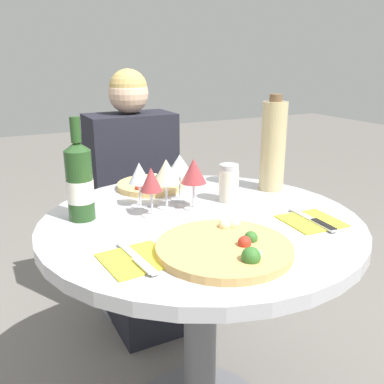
{
  "coord_description": "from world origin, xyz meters",
  "views": [
    {
      "loc": [
        -0.55,
        -1.01,
        1.18
      ],
      "look_at": [
        -0.05,
        -0.05,
        0.83
      ],
      "focal_mm": 40.0,
      "sensor_mm": 36.0,
      "label": 1
    }
  ],
  "objects_px": {
    "tall_carafe": "(273,146)",
    "pizza_large": "(226,247)",
    "seated_diner": "(140,217)",
    "wine_bottle": "(80,182)",
    "dining_table": "(201,268)",
    "chair_behind_diner": "(129,221)"
  },
  "relations": [
    {
      "from": "seated_diner",
      "to": "wine_bottle",
      "type": "relative_size",
      "value": 3.86
    },
    {
      "from": "seated_diner",
      "to": "wine_bottle",
      "type": "distance_m",
      "value": 0.73
    },
    {
      "from": "tall_carafe",
      "to": "seated_diner",
      "type": "bearing_deg",
      "value": 118.6
    },
    {
      "from": "dining_table",
      "to": "pizza_large",
      "type": "relative_size",
      "value": 2.82
    },
    {
      "from": "pizza_large",
      "to": "seated_diner",
      "type": "bearing_deg",
      "value": 82.97
    },
    {
      "from": "pizza_large",
      "to": "wine_bottle",
      "type": "xyz_separation_m",
      "value": [
        -0.25,
        0.38,
        0.1
      ]
    },
    {
      "from": "dining_table",
      "to": "tall_carafe",
      "type": "distance_m",
      "value": 0.49
    },
    {
      "from": "seated_diner",
      "to": "pizza_large",
      "type": "xyz_separation_m",
      "value": [
        -0.11,
        -0.9,
        0.25
      ]
    },
    {
      "from": "pizza_large",
      "to": "wine_bottle",
      "type": "height_order",
      "value": "wine_bottle"
    },
    {
      "from": "dining_table",
      "to": "wine_bottle",
      "type": "bearing_deg",
      "value": 153.44
    },
    {
      "from": "dining_table",
      "to": "seated_diner",
      "type": "height_order",
      "value": "seated_diner"
    },
    {
      "from": "chair_behind_diner",
      "to": "pizza_large",
      "type": "bearing_deg",
      "value": 83.95
    },
    {
      "from": "seated_diner",
      "to": "tall_carafe",
      "type": "relative_size",
      "value": 3.45
    },
    {
      "from": "wine_bottle",
      "to": "tall_carafe",
      "type": "xyz_separation_m",
      "value": [
        0.66,
        -0.02,
        0.04
      ]
    },
    {
      "from": "tall_carafe",
      "to": "pizza_large",
      "type": "bearing_deg",
      "value": -138.55
    },
    {
      "from": "seated_diner",
      "to": "tall_carafe",
      "type": "xyz_separation_m",
      "value": [
        0.3,
        -0.54,
        0.39
      ]
    },
    {
      "from": "seated_diner",
      "to": "pizza_large",
      "type": "distance_m",
      "value": 0.94
    },
    {
      "from": "tall_carafe",
      "to": "wine_bottle",
      "type": "bearing_deg",
      "value": 178.41
    },
    {
      "from": "chair_behind_diner",
      "to": "tall_carafe",
      "type": "distance_m",
      "value": 0.88
    },
    {
      "from": "seated_diner",
      "to": "tall_carafe",
      "type": "distance_m",
      "value": 0.73
    },
    {
      "from": "dining_table",
      "to": "seated_diner",
      "type": "distance_m",
      "value": 0.68
    },
    {
      "from": "dining_table",
      "to": "seated_diner",
      "type": "relative_size",
      "value": 0.82
    }
  ]
}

